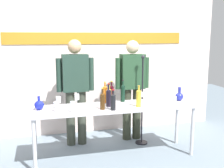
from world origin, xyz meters
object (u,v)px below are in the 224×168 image
object	(u,v)px
wine_glass_right_0	(174,99)
wine_glass_left_3	(72,104)
presenter_left	(76,86)
wine_bottle_5	(102,100)
wine_bottle_2	(109,96)
wine_glass_right_3	(141,95)
wine_glass_left_0	(77,97)
wine_glass_left_2	(56,105)
wine_bottle_0	(105,94)
wine_bottle_3	(111,93)
display_table	(115,110)
wine_glass_right_2	(146,93)
decanter_blue_left	(39,105)
wine_bottle_4	(109,97)
wine_bottle_1	(113,101)
microphone_stand	(142,115)
wine_glass_left_1	(58,100)
wine_glass_right_1	(146,95)
decanter_blue_right	(179,96)
wine_bottle_7	(123,92)
presenter_right	(132,84)
wine_bottle_6	(139,97)

from	to	relation	value
wine_glass_right_0	wine_glass_left_3	bearing A→B (deg)	178.42
presenter_left	wine_bottle_5	size ratio (longest dim) A/B	5.67
wine_bottle_2	wine_glass_right_3	bearing A→B (deg)	10.74
wine_bottle_5	wine_glass_left_0	distance (m)	0.47
wine_glass_left_2	wine_glass_left_3	size ratio (longest dim) A/B	0.90
wine_bottle_0	wine_glass_left_2	bearing A→B (deg)	-156.20
wine_bottle_3	wine_glass_left_2	xyz separation A→B (m)	(-0.83, -0.34, -0.04)
display_table	wine_glass_right_2	size ratio (longest dim) A/B	15.83
wine_bottle_5	wine_glass_right_0	xyz separation A→B (m)	(1.02, -0.08, -0.02)
decanter_blue_left	wine_bottle_2	distance (m)	0.99
wine_glass_right_0	wine_bottle_4	bearing A→B (deg)	166.65
wine_bottle_1	microphone_stand	world-z (taller)	microphone_stand
wine_bottle_5	wine_bottle_4	bearing A→B (deg)	47.66
presenter_left	wine_bottle_0	distance (m)	0.57
wine_bottle_5	wine_glass_right_3	distance (m)	0.77
wine_bottle_0	wine_glass_right_3	xyz separation A→B (m)	(0.57, 0.01, -0.05)
display_table	wine_glass_left_1	bearing A→B (deg)	177.60
wine_bottle_4	wine_glass_right_1	bearing A→B (deg)	10.23
decanter_blue_right	wine_glass_right_2	distance (m)	0.50
wine_bottle_2	wine_glass_left_3	world-z (taller)	wine_bottle_2
wine_bottle_7	wine_glass_left_1	distance (m)	0.98
wine_bottle_7	wine_glass_right_2	bearing A→B (deg)	2.45
presenter_left	wine_bottle_1	distance (m)	0.93
display_table	presenter_left	distance (m)	0.82
wine_bottle_0	wine_glass_right_2	world-z (taller)	wine_bottle_0
wine_bottle_4	wine_glass_right_0	world-z (taller)	wine_bottle_4
wine_bottle_7	microphone_stand	xyz separation A→B (m)	(0.38, 0.17, -0.43)
presenter_left	wine_bottle_3	bearing A→B (deg)	-39.30
wine_bottle_0	wine_glass_right_0	distance (m)	1.00
wine_bottle_5	wine_glass_left_2	size ratio (longest dim) A/B	2.24
presenter_right	wine_glass_right_0	bearing A→B (deg)	-68.71
display_table	wine_bottle_1	bearing A→B (deg)	-110.28
wine_bottle_1	decanter_blue_left	bearing A→B (deg)	164.53
wine_glass_left_2	wine_glass_left_3	xyz separation A→B (m)	(0.20, -0.07, 0.01)
wine_bottle_5	wine_glass_right_1	bearing A→B (deg)	18.40
wine_glass_right_0	wine_bottle_5	bearing A→B (deg)	175.31
wine_bottle_3	wine_bottle_6	world-z (taller)	wine_bottle_3
display_table	presenter_right	size ratio (longest dim) A/B	1.41
wine_bottle_7	wine_glass_right_0	size ratio (longest dim) A/B	2.35
display_table	wine_glass_left_3	size ratio (longest dim) A/B	15.92
presenter_right	microphone_stand	distance (m)	0.54
wine_bottle_0	wine_bottle_2	xyz separation A→B (m)	(0.04, -0.09, -0.01)
wine_bottle_7	wine_bottle_6	bearing A→B (deg)	-70.25
wine_bottle_4	wine_glass_right_1	size ratio (longest dim) A/B	2.25
decanter_blue_right	wine_glass_right_3	world-z (taller)	decanter_blue_right
wine_bottle_6	wine_bottle_4	bearing A→B (deg)	163.54
display_table	wine_glass_right_3	size ratio (longest dim) A/B	18.22
wine_glass_right_3	presenter_left	bearing A→B (deg)	156.43
wine_glass_left_3	microphone_stand	bearing A→B (deg)	25.96
wine_glass_left_2	wine_glass_left_1	bearing A→B (deg)	75.68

